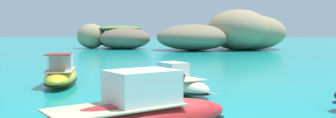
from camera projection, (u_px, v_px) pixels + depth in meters
islet_large at (235, 33)px, 82.52m from camera, size 34.30×31.45×8.68m
islet_small at (117, 38)px, 88.61m from camera, size 18.18×20.13×5.71m
motorboat_cream at (176, 83)px, 25.84m from camera, size 6.03×6.84×2.08m
motorboat_red at (133, 118)px, 14.49m from camera, size 8.98×8.27×2.77m
motorboat_yellow at (61, 75)px, 29.56m from camera, size 4.41×8.38×2.52m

